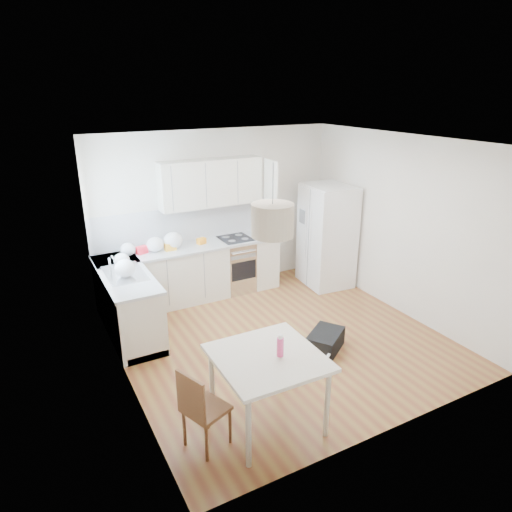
{
  "coord_description": "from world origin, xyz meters",
  "views": [
    {
      "loc": [
        -2.95,
        -4.78,
        3.32
      ],
      "look_at": [
        -0.16,
        0.4,
        1.13
      ],
      "focal_mm": 32.0,
      "sensor_mm": 36.0,
      "label": 1
    }
  ],
  "objects": [
    {
      "name": "wall_right",
      "position": [
        2.1,
        0.0,
        1.35
      ],
      "size": [
        0.0,
        4.2,
        4.2
      ],
      "primitive_type": "plane",
      "rotation": [
        1.57,
        0.0,
        -1.57
      ],
      "color": "white",
      "rests_on": "floor"
    },
    {
      "name": "gym_bag",
      "position": [
        0.38,
        -0.54,
        0.13
      ],
      "size": [
        0.67,
        0.62,
        0.26
      ],
      "primitive_type": "cube",
      "rotation": [
        0.0,
        0.0,
        0.6
      ],
      "color": "black",
      "rests_on": "floor"
    },
    {
      "name": "pendant_lamp",
      "position": [
        -0.93,
        -1.33,
        2.18
      ],
      "size": [
        0.47,
        0.47,
        0.3
      ],
      "primitive_type": "cylinder",
      "rotation": [
        0.0,
        0.0,
        -0.24
      ],
      "color": "beige",
      "rests_on": "ceiling"
    },
    {
      "name": "cabinets_left",
      "position": [
        -1.8,
        1.2,
        0.44
      ],
      "size": [
        0.6,
        1.8,
        0.88
      ],
      "primitive_type": "cube",
      "color": "silver",
      "rests_on": "floor"
    },
    {
      "name": "snack_red",
      "position": [
        -1.38,
        1.83,
        0.98
      ],
      "size": [
        0.19,
        0.15,
        0.11
      ],
      "primitive_type": "cube",
      "rotation": [
        0.0,
        0.0,
        0.29
      ],
      "color": "red",
      "rests_on": "counter_back"
    },
    {
      "name": "wall_left",
      "position": [
        -2.1,
        0.0,
        1.35
      ],
      "size": [
        0.0,
        4.2,
        4.2
      ],
      "primitive_type": "plane",
      "rotation": [
        1.57,
        0.0,
        1.57
      ],
      "color": "white",
      "rests_on": "floor"
    },
    {
      "name": "snack_orange",
      "position": [
        -0.4,
        1.82,
        0.97
      ],
      "size": [
        0.16,
        0.12,
        0.1
      ],
      "primitive_type": "cube",
      "rotation": [
        0.0,
        0.0,
        0.29
      ],
      "color": "orange",
      "rests_on": "counter_back"
    },
    {
      "name": "dining_table",
      "position": [
        -1.0,
        -1.41,
        0.72
      ],
      "size": [
        1.05,
        1.05,
        0.81
      ],
      "rotation": [
        0.0,
        0.0,
        -0.02
      ],
      "color": "beige",
      "rests_on": "floor"
    },
    {
      "name": "snack_yellow",
      "position": [
        -0.95,
        1.77,
        0.98
      ],
      "size": [
        0.17,
        0.11,
        0.12
      ],
      "primitive_type": "cube",
      "rotation": [
        0.0,
        0.0,
        0.01
      ],
      "color": "orange",
      "rests_on": "counter_back"
    },
    {
      "name": "dining_chair",
      "position": [
        -1.67,
        -1.39,
        0.44
      ],
      "size": [
        0.48,
        0.48,
        0.88
      ],
      "primitive_type": null,
      "rotation": [
        0.0,
        0.0,
        0.36
      ],
      "color": "#522918",
      "rests_on": "floor"
    },
    {
      "name": "drink_bottle",
      "position": [
        -0.89,
        -1.46,
        0.93
      ],
      "size": [
        0.08,
        0.08,
        0.24
      ],
      "primitive_type": "cylinder",
      "rotation": [
        0.0,
        0.0,
        -0.17
      ],
      "color": "#DC3D75",
      "rests_on": "dining_table"
    },
    {
      "name": "backsplash_back",
      "position": [
        -0.6,
        2.09,
        1.21
      ],
      "size": [
        3.0,
        0.01,
        0.58
      ],
      "primitive_type": "cube",
      "color": "white",
      "rests_on": "wall_back"
    },
    {
      "name": "grocery_bag_b",
      "position": [
        -1.17,
        1.81,
        1.04
      ],
      "size": [
        0.26,
        0.22,
        0.24
      ],
      "primitive_type": "ellipsoid",
      "color": "white",
      "rests_on": "counter_back"
    },
    {
      "name": "floor",
      "position": [
        0.0,
        0.0,
        0.0
      ],
      "size": [
        4.2,
        4.2,
        0.0
      ],
      "primitive_type": "plane",
      "color": "brown",
      "rests_on": "ground"
    },
    {
      "name": "ceiling",
      "position": [
        0.0,
        0.0,
        2.7
      ],
      "size": [
        4.2,
        4.2,
        0.0
      ],
      "primitive_type": "plane",
      "rotation": [
        3.14,
        0.0,
        0.0
      ],
      "color": "white",
      "rests_on": "wall_back"
    },
    {
      "name": "grocery_bag_d",
      "position": [
        -1.77,
        1.42,
        1.02
      ],
      "size": [
        0.22,
        0.19,
        0.2
      ],
      "primitive_type": "ellipsoid",
      "color": "white",
      "rests_on": "counter_back"
    },
    {
      "name": "range_oven",
      "position": [
        0.2,
        1.8,
        0.44
      ],
      "size": [
        0.5,
        0.61,
        0.88
      ],
      "primitive_type": null,
      "color": "silver",
      "rests_on": "floor"
    },
    {
      "name": "wall_back",
      "position": [
        0.0,
        2.1,
        1.35
      ],
      "size": [
        4.2,
        0.0,
        4.2
      ],
      "primitive_type": "plane",
      "rotation": [
        1.57,
        0.0,
        0.0
      ],
      "color": "white",
      "rests_on": "floor"
    },
    {
      "name": "window_glassblock",
      "position": [
        -2.09,
        1.15,
        1.75
      ],
      "size": [
        0.02,
        1.0,
        1.0
      ],
      "primitive_type": "cube",
      "color": "#BFE0F9",
      "rests_on": "wall_left"
    },
    {
      "name": "cabinets_back",
      "position": [
        -0.6,
        1.8,
        0.44
      ],
      "size": [
        3.0,
        0.6,
        0.88
      ],
      "primitive_type": "cube",
      "color": "silver",
      "rests_on": "floor"
    },
    {
      "name": "backsplash_left",
      "position": [
        -2.09,
        1.2,
        1.21
      ],
      "size": [
        0.01,
        1.8,
        0.58
      ],
      "primitive_type": "cube",
      "color": "white",
      "rests_on": "wall_left"
    },
    {
      "name": "upper_cabinets",
      "position": [
        -0.15,
        1.94,
        1.88
      ],
      "size": [
        1.7,
        0.32,
        0.75
      ],
      "primitive_type": "cube",
      "color": "silver",
      "rests_on": "wall_back"
    },
    {
      "name": "counter_back",
      "position": [
        -0.6,
        1.8,
        0.9
      ],
      "size": [
        3.02,
        0.64,
        0.04
      ],
      "primitive_type": "cube",
      "color": "#A4A7A8",
      "rests_on": "cabinets_back"
    },
    {
      "name": "grocery_bag_e",
      "position": [
        -1.81,
        1.02,
        1.04
      ],
      "size": [
        0.28,
        0.23,
        0.25
      ],
      "primitive_type": "ellipsoid",
      "color": "white",
      "rests_on": "counter_left"
    },
    {
      "name": "refrigerator",
      "position": [
        1.74,
        1.3,
        0.88
      ],
      "size": [
        0.92,
        0.96,
        1.77
      ],
      "primitive_type": null,
      "rotation": [
        0.0,
        0.0,
        -0.09
      ],
      "color": "white",
      "rests_on": "floor"
    },
    {
      "name": "grocery_bag_a",
      "position": [
        -1.58,
        1.83,
        1.02
      ],
      "size": [
        0.23,
        0.19,
        0.2
      ],
      "primitive_type": "ellipsoid",
      "color": "white",
      "rests_on": "counter_back"
    },
    {
      "name": "grocery_bag_c",
      "position": [
        -0.88,
        1.81,
        1.06
      ],
      "size": [
        0.3,
        0.26,
        0.27
      ],
      "primitive_type": "ellipsoid",
      "color": "white",
      "rests_on": "counter_back"
    },
    {
      "name": "counter_left",
      "position": [
        -1.8,
        1.2,
        0.9
      ],
      "size": [
        0.64,
        1.82,
        0.04
      ],
      "primitive_type": "cube",
      "color": "#A4A7A8",
      "rests_on": "cabinets_left"
    },
    {
      "name": "sink",
      "position": [
        -1.8,
        1.15,
        0.92
      ],
      "size": [
        0.5,
        0.8,
        0.16
      ],
      "primitive_type": null,
      "color": "silver",
      "rests_on": "counter_left"
    }
  ]
}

